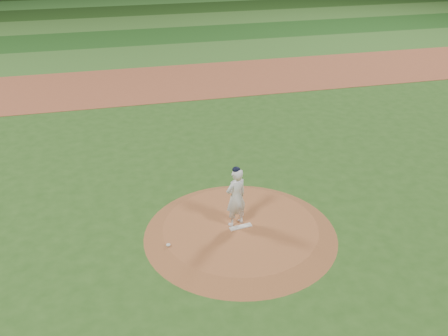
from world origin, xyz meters
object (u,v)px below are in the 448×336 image
object	(u,v)px
pitchers_mound	(240,230)
rosin_bag	(168,245)
pitcher_on_mound	(236,197)
pitching_rubber	(241,227)

from	to	relation	value
pitchers_mound	rosin_bag	bearing A→B (deg)	-168.86
pitchers_mound	pitcher_on_mound	xyz separation A→B (m)	(-0.11, 0.15, 1.03)
rosin_bag	pitcher_on_mound	world-z (taller)	pitcher_on_mound
pitching_rubber	rosin_bag	bearing A→B (deg)	-178.38
rosin_bag	pitcher_on_mound	size ratio (longest dim) A/B	0.07
pitchers_mound	pitcher_on_mound	world-z (taller)	pitcher_on_mound
pitchers_mound	rosin_bag	xyz separation A→B (m)	(-2.12, -0.42, 0.16)
pitching_rubber	pitcher_on_mound	size ratio (longest dim) A/B	0.35
pitcher_on_mound	pitchers_mound	bearing A→B (deg)	-55.04
pitchers_mound	pitching_rubber	distance (m)	0.15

